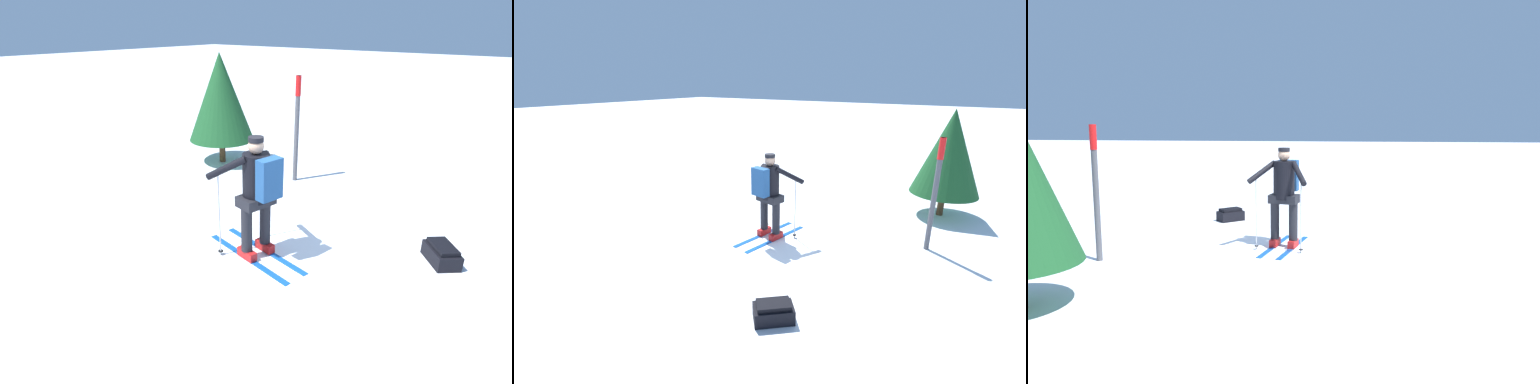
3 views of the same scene
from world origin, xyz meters
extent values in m
plane|color=white|center=(0.00, 0.00, 0.00)|extent=(80.00, 80.00, 0.00)
cube|color=#144C9E|center=(0.44, -0.40, 0.01)|extent=(0.40, 1.57, 0.01)
cube|color=red|center=(0.44, -0.40, 0.07)|extent=(0.17, 0.32, 0.12)
cylinder|color=black|center=(0.44, -0.40, 0.48)|extent=(0.15, 0.15, 0.69)
cube|color=#144C9E|center=(0.13, -0.34, 0.01)|extent=(0.40, 1.57, 0.01)
cube|color=red|center=(0.13, -0.34, 0.07)|extent=(0.17, 0.32, 0.12)
cylinder|color=black|center=(0.13, -0.34, 0.48)|extent=(0.15, 0.15, 0.69)
cube|color=black|center=(0.29, -0.37, 0.82)|extent=(0.52, 0.38, 0.14)
cylinder|color=black|center=(0.29, -0.37, 1.13)|extent=(0.35, 0.35, 0.63)
sphere|color=tan|center=(0.29, -0.37, 1.55)|extent=(0.20, 0.20, 0.20)
cylinder|color=black|center=(0.29, -0.37, 1.64)|extent=(0.19, 0.19, 0.06)
cube|color=navy|center=(0.34, -0.12, 1.19)|extent=(0.35, 0.22, 0.52)
cylinder|color=#B2B7BC|center=(0.60, -0.74, 0.61)|extent=(0.02, 0.02, 1.21)
cylinder|color=black|center=(0.60, -0.74, 0.06)|extent=(0.07, 0.07, 0.01)
cylinder|color=black|center=(0.55, -0.63, 1.28)|extent=(0.31, 0.54, 0.36)
cylinder|color=#B2B7BC|center=(-0.15, -0.59, 0.61)|extent=(0.02, 0.02, 1.21)
cylinder|color=black|center=(-0.15, -0.59, 0.06)|extent=(0.07, 0.07, 0.01)
cylinder|color=black|center=(-0.06, -0.51, 1.28)|extent=(0.46, 0.44, 0.36)
cube|color=black|center=(-1.09, 1.68, 0.10)|extent=(0.60, 0.58, 0.21)
cube|color=black|center=(-1.09, 1.68, 0.24)|extent=(0.50, 0.48, 0.06)
cylinder|color=#4C4C51|center=(-2.41, -1.51, 1.03)|extent=(0.09, 0.09, 2.05)
cylinder|color=red|center=(-2.41, -1.51, 1.87)|extent=(0.10, 0.10, 0.37)
cylinder|color=#4C331E|center=(-2.37, -3.45, 0.26)|extent=(0.14, 0.14, 0.53)
cone|color=#194C23|center=(-2.37, -3.45, 1.46)|extent=(1.44, 1.44, 1.87)
camera|label=1|loc=(3.99, 2.57, 2.95)|focal=28.00mm
camera|label=2|loc=(-3.05, 4.80, 2.98)|focal=24.00mm
camera|label=3|loc=(1.22, -8.48, 2.13)|focal=35.00mm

